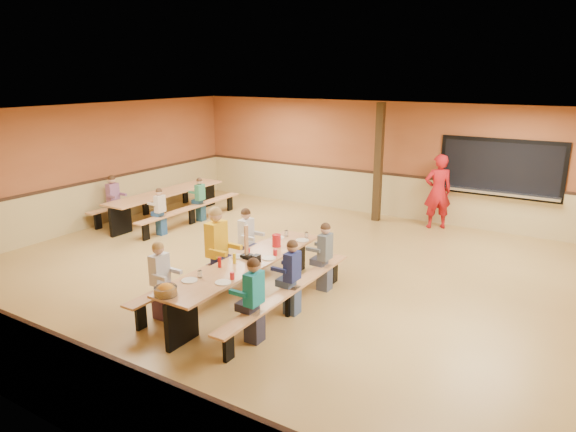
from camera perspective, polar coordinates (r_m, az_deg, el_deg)
The scene contains 23 objects.
ground at distance 9.71m, azimuth 0.83°, elevation -6.76°, with size 12.00×12.00×0.00m, color olive.
room_envelope at distance 9.46m, azimuth 0.85°, elevation -2.89°, with size 12.04×10.04×3.02m.
kitchen_pass_through at distance 13.01m, azimuth 22.50°, elevation 4.67°, with size 2.78×0.28×1.38m.
structural_post at distance 13.21m, azimuth 10.02°, elevation 5.82°, with size 0.18×0.18×3.00m, color black.
cafeteria_table_main at distance 8.47m, azimuth -4.60°, elevation -6.40°, with size 1.91×3.70×0.74m.
cafeteria_table_second at distance 13.66m, azimuth -13.27°, elevation 1.79°, with size 1.91×3.70×0.74m.
seated_child_white_left at distance 8.18m, azimuth -14.00°, elevation -7.00°, with size 0.38×0.31×1.23m, color silver, non-canonical shape.
seated_adult_yellow at distance 9.06m, azimuth -7.93°, elevation -3.63°, with size 0.49×0.40×1.46m, color yellow, non-canonical shape.
seated_child_grey_left at distance 9.74m, azimuth -4.65°, elevation -2.82°, with size 0.39×0.32×1.24m, color white, non-canonical shape.
seated_child_teal_right at distance 7.28m, azimuth -3.79°, elevation -9.42°, with size 0.38×0.31×1.23m, color teal, non-canonical shape.
seated_child_navy_right at distance 8.07m, azimuth 0.47°, elevation -6.90°, with size 0.37×0.30×1.21m, color navy, non-canonical shape.
seated_child_char_right at distance 8.96m, azimuth 4.13°, elevation -4.60°, with size 0.37×0.30×1.20m, color #52595E, non-canonical shape.
seated_child_purple_sec at distance 13.58m, azimuth -18.82°, elevation 1.66°, with size 0.38×0.31×1.23m, color #88557A, non-canonical shape.
seated_child_green_sec at distance 13.35m, azimuth -9.72°, elevation 1.79°, with size 0.32×0.26×1.11m, color #337F57, non-canonical shape.
seated_child_tan_sec at distance 12.37m, azimuth -13.99°, elevation 0.44°, with size 0.32×0.26×1.11m, color beige, non-canonical shape.
standing_woman at distance 12.99m, azimuth 16.31°, elevation 2.64°, with size 0.67×0.44×1.83m, color #AF1417.
punch_pitcher at distance 9.03m, azimuth -1.29°, elevation -2.74°, with size 0.16×0.16×0.22m, color red.
chip_bowl at distance 7.32m, azimuth -13.44°, elevation -8.01°, with size 0.32×0.32×0.15m, color #FFA428, non-canonical shape.
napkin_dispenser at distance 8.30m, azimuth -3.56°, elevation -4.78°, with size 0.10×0.14×0.13m, color black.
condiment_mustard at distance 8.30m, azimuth -5.98°, elevation -4.69°, with size 0.06×0.06×0.17m, color yellow.
condiment_ketchup at distance 8.16m, azimuth -7.61°, elevation -5.11°, with size 0.06×0.06×0.17m, color #B2140F.
table_paddle at distance 8.50m, azimuth -4.63°, elevation -3.79°, with size 0.16×0.16×0.56m.
place_settings at distance 8.37m, azimuth -4.64°, elevation -4.69°, with size 0.65×3.30×0.11m, color beige, non-canonical shape.
Camera 1 is at (4.60, -7.70, 3.70)m, focal length 32.00 mm.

